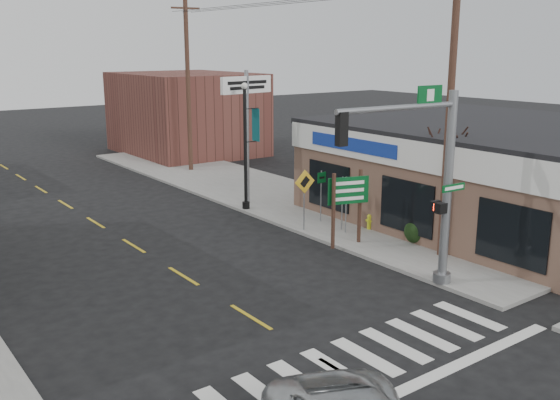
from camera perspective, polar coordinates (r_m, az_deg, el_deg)
ground at (r=15.01m, az=6.17°, el=-15.69°), size 140.00×140.00×0.00m
sidewalk_right at (r=29.72m, az=2.04°, el=-0.41°), size 6.00×38.00×0.13m
center_line at (r=21.01m, az=-8.84°, el=-6.87°), size 0.12×56.00×0.01m
crosswalk at (r=15.27m, az=5.12°, el=-15.10°), size 11.00×2.20×0.01m
thrift_store at (r=28.64m, az=19.69°, el=2.20°), size 12.00×14.00×4.00m
bldg_distant_right at (r=44.96m, az=-8.57°, el=7.85°), size 8.00×10.00×5.60m
traffic_signal_pole at (r=19.03m, az=13.81°, el=2.63°), size 4.88×0.38×6.18m
guide_sign at (r=23.09m, az=6.21°, el=0.18°), size 1.62×0.14×2.83m
fire_hydrant at (r=25.66m, az=8.17°, el=-1.92°), size 0.20×0.20×0.63m
ped_crossing_sign at (r=24.98m, az=2.26°, el=1.05°), size 0.97×0.07×2.49m
lamp_post at (r=28.15m, az=-3.10°, el=5.79°), size 0.74×0.58×5.71m
dance_center_sign at (r=29.09m, az=-3.07°, el=8.86°), size 2.93×0.18×6.22m
bare_tree at (r=23.66m, az=15.07°, el=5.66°), size 2.59×2.59×5.18m
shrub_front at (r=23.34m, az=22.01°, el=-4.20°), size 1.14×1.14×0.85m
shrub_back at (r=24.41m, az=12.59°, el=-2.73°), size 1.14×1.14×0.86m
utility_pole_near at (r=22.12m, az=15.22°, el=7.46°), size 1.69×0.25×9.70m
utility_pole_far at (r=37.61m, az=-8.41°, el=10.50°), size 1.75×0.26×10.05m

